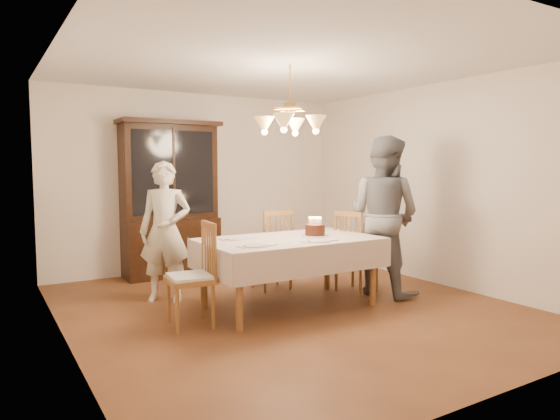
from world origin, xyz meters
TOP-DOWN VIEW (x-y plane):
  - ground at (0.00, 0.00)m, footprint 5.00×5.00m
  - room_shell at (0.00, 0.00)m, footprint 5.00×5.00m
  - dining_table at (0.00, 0.00)m, footprint 1.90×1.10m
  - china_hutch at (-0.55, 2.25)m, footprint 1.38×0.54m
  - chair_far_side at (0.25, 0.81)m, footprint 0.45×0.44m
  - chair_left_end at (-1.15, -0.05)m, footprint 0.46×0.48m
  - chair_right_end at (1.06, 0.15)m, footprint 0.51×0.53m
  - elderly_woman at (-1.06, 0.96)m, footprint 0.70×0.64m
  - adult_in_grey at (1.28, -0.08)m, footprint 0.94×1.08m
  - birthday_cake at (0.32, -0.02)m, footprint 0.30×0.30m
  - place_setting_near_left at (-0.56, -0.29)m, footprint 0.40×0.25m
  - place_setting_near_right at (0.15, -0.35)m, footprint 0.40×0.25m
  - place_setting_far_left at (-0.50, 0.24)m, footprint 0.40×0.25m
  - chandelier at (-0.00, -0.00)m, footprint 0.62×0.62m

SIDE VIEW (x-z plane):
  - ground at x=0.00m, z-range 0.00..0.00m
  - chair_far_side at x=0.25m, z-range -0.06..0.94m
  - chair_right_end at x=1.06m, z-range -0.06..0.94m
  - chair_left_end at x=-1.15m, z-range -0.05..0.95m
  - dining_table at x=0.00m, z-range 0.30..1.06m
  - place_setting_near_left at x=-0.56m, z-range 0.76..0.77m
  - place_setting_far_left at x=-0.50m, z-range 0.76..0.77m
  - place_setting_near_right at x=0.15m, z-range 0.76..0.77m
  - elderly_woman at x=-1.06m, z-range 0.00..1.59m
  - birthday_cake at x=0.32m, z-range 0.71..0.93m
  - adult_in_grey at x=1.28m, z-range 0.00..1.89m
  - china_hutch at x=-0.55m, z-range -0.04..2.12m
  - room_shell at x=0.00m, z-range -0.92..4.08m
  - chandelier at x=0.00m, z-range 1.61..2.34m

